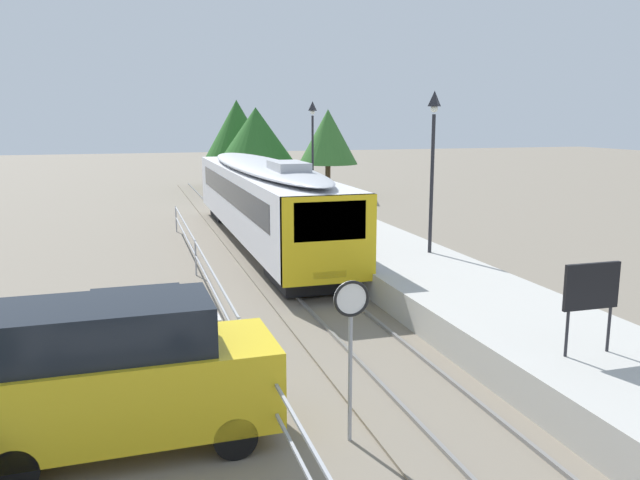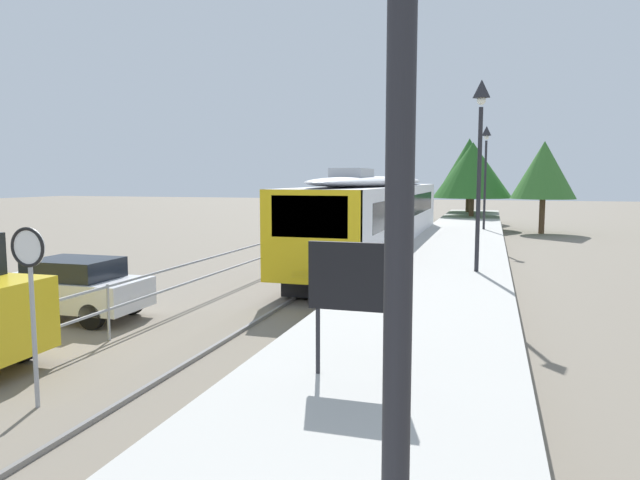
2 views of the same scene
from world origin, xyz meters
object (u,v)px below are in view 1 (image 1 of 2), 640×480
object	(u,v)px
platform_lamp_far_end	(313,132)
parked_hatchback_white	(129,327)
parked_van_yellow	(120,374)
platform_notice_board	(591,289)
speed_limit_sign	(351,321)
platform_lamp_mid_platform	(433,141)
commuter_train	(262,196)

from	to	relation	value
platform_lamp_far_end	parked_hatchback_white	world-z (taller)	platform_lamp_far_end
parked_van_yellow	parked_hatchback_white	world-z (taller)	parked_van_yellow
platform_lamp_far_end	platform_notice_board	bearing A→B (deg)	-93.24
platform_lamp_far_end	parked_hatchback_white	distance (m)	21.92
platform_lamp_far_end	speed_limit_sign	distance (m)	25.04
platform_lamp_mid_platform	platform_notice_board	size ratio (longest dim) A/B	2.97
platform_notice_board	parked_van_yellow	distance (m)	8.66
platform_lamp_far_end	parked_van_yellow	distance (m)	25.52
platform_lamp_mid_platform	speed_limit_sign	world-z (taller)	platform_lamp_mid_platform
platform_lamp_far_end	speed_limit_sign	xyz separation A→B (m)	(-6.28, -24.11, -2.50)
platform_lamp_mid_platform	commuter_train	bearing A→B (deg)	120.54
speed_limit_sign	platform_notice_board	bearing A→B (deg)	3.50
platform_lamp_mid_platform	parked_van_yellow	size ratio (longest dim) A/B	1.08
parked_van_yellow	parked_hatchback_white	distance (m)	4.07
speed_limit_sign	parked_hatchback_white	xyz separation A→B (m)	(-3.53, 4.88, -1.33)
platform_notice_board	speed_limit_sign	distance (m)	4.95
commuter_train	platform_lamp_mid_platform	bearing A→B (deg)	-59.46
commuter_train	speed_limit_sign	size ratio (longest dim) A/B	6.88
parked_van_yellow	parked_hatchback_white	size ratio (longest dim) A/B	1.23
commuter_train	platform_lamp_far_end	world-z (taller)	platform_lamp_far_end
commuter_train	platform_notice_board	world-z (taller)	commuter_train
commuter_train	platform_lamp_mid_platform	world-z (taller)	platform_lamp_mid_platform
platform_notice_board	parked_hatchback_white	xyz separation A→B (m)	(-8.47, 4.58, -1.40)
speed_limit_sign	commuter_train	bearing A→B (deg)	83.25
commuter_train	platform_lamp_far_end	xyz separation A→B (m)	(4.27, 7.08, 2.48)
platform_lamp_mid_platform	platform_notice_board	world-z (taller)	platform_lamp_mid_platform
platform_lamp_mid_platform	parked_van_yellow	world-z (taller)	platform_lamp_mid_platform
commuter_train	platform_lamp_far_end	bearing A→B (deg)	58.91
speed_limit_sign	parked_hatchback_white	world-z (taller)	speed_limit_sign
platform_notice_board	parked_hatchback_white	distance (m)	9.73
parked_van_yellow	parked_hatchback_white	bearing A→B (deg)	88.11
parked_van_yellow	platform_lamp_mid_platform	bearing A→B (deg)	41.97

